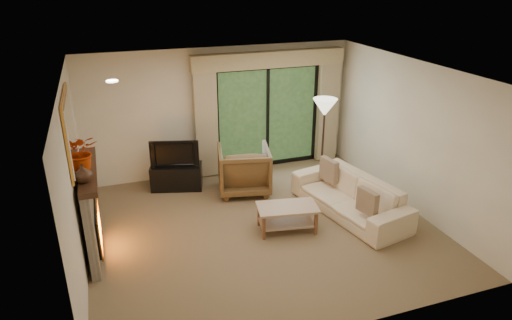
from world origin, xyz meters
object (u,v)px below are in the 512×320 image
object	(u,v)px
media_console	(177,177)
coffee_table	(287,218)
sofa	(350,196)
armchair	(244,169)

from	to	relation	value
media_console	coffee_table	distance (m)	2.58
media_console	coffee_table	world-z (taller)	media_console
sofa	coffee_table	distance (m)	1.26
media_console	sofa	bearing A→B (deg)	-20.84
sofa	coffee_table	world-z (taller)	sofa
sofa	coffee_table	xyz separation A→B (m)	(-1.24, -0.16, -0.11)
armchair	coffee_table	xyz separation A→B (m)	(0.22, -1.61, -0.23)
coffee_table	armchair	bearing A→B (deg)	107.78
armchair	coffee_table	bearing A→B (deg)	110.22
armchair	sofa	world-z (taller)	armchair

